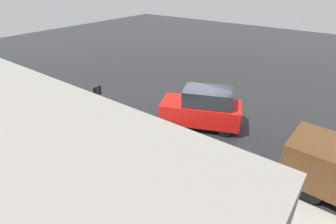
# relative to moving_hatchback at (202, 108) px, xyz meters

# --- Properties ---
(ground_plane) EXTENTS (60.00, 60.00, 0.00)m
(ground_plane) POSITION_rel_moving_hatchback_xyz_m (0.32, -0.28, -1.03)
(ground_plane) COLOR black
(kerb_strip) EXTENTS (24.00, 3.20, 0.04)m
(kerb_strip) POSITION_rel_moving_hatchback_xyz_m (0.32, 3.92, -1.01)
(kerb_strip) COLOR gray
(kerb_strip) RESTS_ON ground
(moving_hatchback) EXTENTS (4.25, 3.11, 2.06)m
(moving_hatchback) POSITION_rel_moving_hatchback_xyz_m (0.00, 0.00, 0.00)
(moving_hatchback) COLOR red
(moving_hatchback) RESTS_ON ground
(fire_hydrant) EXTENTS (0.42, 0.31, 0.80)m
(fire_hydrant) POSITION_rel_moving_hatchback_xyz_m (3.27, 2.76, -0.63)
(fire_hydrant) COLOR gold
(fire_hydrant) RESTS_ON ground
(pedestrian) EXTENTS (0.35, 0.54, 1.22)m
(pedestrian) POSITION_rel_moving_hatchback_xyz_m (3.95, 3.00, -0.34)
(pedestrian) COLOR blue
(pedestrian) RESTS_ON ground
(metal_railing) EXTENTS (10.62, 0.04, 1.05)m
(metal_railing) POSITION_rel_moving_hatchback_xyz_m (-0.39, 5.44, -0.29)
(metal_railing) COLOR #B7BABF
(metal_railing) RESTS_ON ground
(sign_post) EXTENTS (0.07, 0.44, 2.40)m
(sign_post) POSITION_rel_moving_hatchback_xyz_m (3.71, 3.39, 0.55)
(sign_post) COLOR #4C4C51
(sign_post) RESTS_ON ground
(building_block) EXTENTS (10.32, 2.40, 5.06)m
(building_block) POSITION_rel_moving_hatchback_xyz_m (-0.36, 8.86, 1.50)
(building_block) COLOR gray
(building_block) RESTS_ON ground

